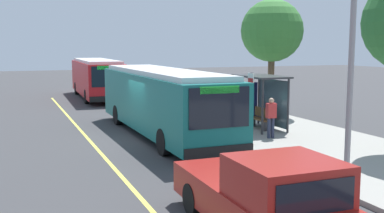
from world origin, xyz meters
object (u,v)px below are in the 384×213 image
at_px(route_sign_post, 251,98).
at_px(pedestrian_commuter, 271,115).
at_px(pickup_truck, 266,199).
at_px(waiting_bench, 261,118).
at_px(transit_bus_second, 96,77).
at_px(transit_bus_main, 162,100).

xyz_separation_m(route_sign_post, pedestrian_commuter, (-0.57, 1.28, -0.84)).
xyz_separation_m(pickup_truck, route_sign_post, (-8.03, 4.03, 1.10)).
distance_m(waiting_bench, pedestrian_commuter, 2.37).
xyz_separation_m(transit_bus_second, route_sign_post, (19.68, 2.53, 0.34)).
bearing_deg(transit_bus_main, transit_bus_second, 179.99).
relative_size(transit_bus_second, waiting_bench, 6.93).
relative_size(transit_bus_main, route_sign_post, 4.28).
bearing_deg(route_sign_post, transit_bus_second, -172.67).
bearing_deg(route_sign_post, transit_bus_main, -144.29).
distance_m(transit_bus_second, pedestrian_commuter, 19.50).
bearing_deg(pickup_truck, pedestrian_commuter, 148.30).
distance_m(transit_bus_second, route_sign_post, 19.85).
bearing_deg(waiting_bench, pickup_truck, -29.41).
distance_m(transit_bus_main, route_sign_post, 4.35).
bearing_deg(pickup_truck, transit_bus_second, 176.91).
bearing_deg(transit_bus_second, waiting_bench, 15.15).
distance_m(transit_bus_main, transit_bus_second, 16.16).
xyz_separation_m(transit_bus_main, pedestrian_commuter, (2.95, 3.82, -0.50)).
relative_size(transit_bus_second, pedestrian_commuter, 6.56).
bearing_deg(transit_bus_main, route_sign_post, 35.71).
height_order(transit_bus_second, pedestrian_commuter, transit_bus_second).
relative_size(pickup_truck, route_sign_post, 1.93).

